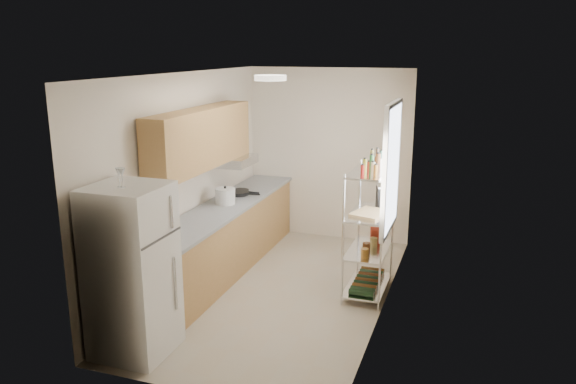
# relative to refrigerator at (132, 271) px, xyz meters

# --- Properties ---
(room) EXTENTS (2.52, 4.42, 2.62)m
(room) POSITION_rel_refrigerator_xyz_m (0.87, 1.75, 0.47)
(room) COLOR #ADA18C
(room) RESTS_ON ground
(counter_run) EXTENTS (0.63, 3.51, 0.90)m
(counter_run) POSITION_rel_refrigerator_xyz_m (-0.05, 2.18, -0.38)
(counter_run) COLOR #AF7D4A
(counter_run) RESTS_ON ground
(upper_cabinets) EXTENTS (0.33, 2.20, 0.72)m
(upper_cabinets) POSITION_rel_refrigerator_xyz_m (-0.18, 1.85, 0.98)
(upper_cabinets) COLOR #AF7D4A
(upper_cabinets) RESTS_ON room
(range_hood) EXTENTS (0.50, 0.60, 0.12)m
(range_hood) POSITION_rel_refrigerator_xyz_m (-0.13, 2.65, 0.56)
(range_hood) COLOR #B7BABC
(range_hood) RESTS_ON room
(window) EXTENTS (0.06, 1.00, 1.46)m
(window) POSITION_rel_refrigerator_xyz_m (2.10, 2.10, 0.72)
(window) COLOR white
(window) RESTS_ON room
(bakers_rack) EXTENTS (0.45, 0.90, 1.73)m
(bakers_rack) POSITION_rel_refrigerator_xyz_m (1.88, 2.04, 0.28)
(bakers_rack) COLOR silver
(bakers_rack) RESTS_ON ground
(ceiling_dome) EXTENTS (0.34, 0.34, 0.05)m
(ceiling_dome) POSITION_rel_refrigerator_xyz_m (0.87, 1.45, 1.74)
(ceiling_dome) COLOR white
(ceiling_dome) RESTS_ON room
(refrigerator) EXTENTS (0.68, 0.68, 1.66)m
(refrigerator) POSITION_rel_refrigerator_xyz_m (0.00, 0.00, 0.00)
(refrigerator) COLOR silver
(refrigerator) RESTS_ON ground
(wine_glass_a) EXTENTS (0.06, 0.06, 0.18)m
(wine_glass_a) POSITION_rel_refrigerator_xyz_m (0.02, -0.08, 0.92)
(wine_glass_a) COLOR silver
(wine_glass_a) RESTS_ON refrigerator
(wine_glass_b) EXTENTS (0.06, 0.06, 0.18)m
(wine_glass_b) POSITION_rel_refrigerator_xyz_m (-0.01, -0.07, 0.92)
(wine_glass_b) COLOR silver
(wine_glass_b) RESTS_ON refrigerator
(rice_cooker) EXTENTS (0.26, 0.26, 0.21)m
(rice_cooker) POSITION_rel_refrigerator_xyz_m (-0.05, 2.21, 0.17)
(rice_cooker) COLOR silver
(rice_cooker) RESTS_ON counter_run
(frying_pan_large) EXTENTS (0.29, 0.29, 0.05)m
(frying_pan_large) POSITION_rel_refrigerator_xyz_m (-0.08, 2.69, 0.09)
(frying_pan_large) COLOR black
(frying_pan_large) RESTS_ON counter_run
(frying_pan_small) EXTENTS (0.24, 0.24, 0.05)m
(frying_pan_small) POSITION_rel_refrigerator_xyz_m (-0.10, 2.80, 0.09)
(frying_pan_small) COLOR black
(frying_pan_small) RESTS_ON counter_run
(cutting_board) EXTENTS (0.44, 0.51, 0.03)m
(cutting_board) POSITION_rel_refrigerator_xyz_m (1.89, 1.97, 0.19)
(cutting_board) COLOR tan
(cutting_board) RESTS_ON bakers_rack
(espresso_machine) EXTENTS (0.22, 0.27, 0.27)m
(espresso_machine) POSITION_rel_refrigerator_xyz_m (1.98, 2.32, 0.32)
(espresso_machine) COLOR black
(espresso_machine) RESTS_ON bakers_rack
(storage_bag) EXTENTS (0.14, 0.17, 0.17)m
(storage_bag) POSITION_rel_refrigerator_xyz_m (1.90, 2.32, -0.19)
(storage_bag) COLOR #9B2913
(storage_bag) RESTS_ON bakers_rack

